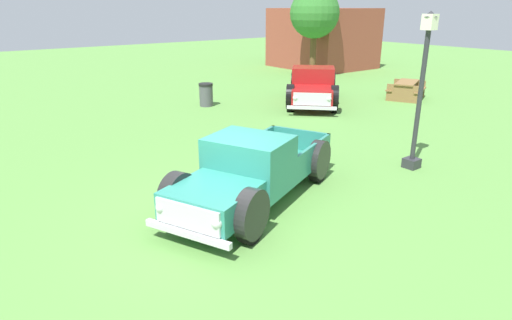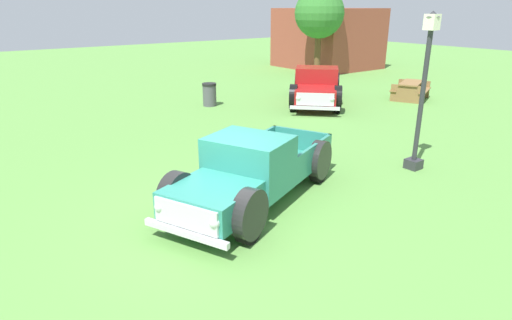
% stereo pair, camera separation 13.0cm
% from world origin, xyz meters
% --- Properties ---
extents(ground_plane, '(80.00, 80.00, 0.00)m').
position_xyz_m(ground_plane, '(0.00, 0.00, 0.00)').
color(ground_plane, '#5B9342').
extents(pickup_truck_foreground, '(3.47, 5.11, 1.48)m').
position_xyz_m(pickup_truck_foreground, '(0.05, 0.61, 0.70)').
color(pickup_truck_foreground, '#2D8475').
rests_on(pickup_truck_foreground, ground_plane).
extents(pickup_truck_behind_left, '(4.90, 4.93, 1.57)m').
position_xyz_m(pickup_truck_behind_left, '(-6.20, 8.68, 0.75)').
color(pickup_truck_behind_left, maroon).
rests_on(pickup_truck_behind_left, ground_plane).
extents(lamp_post_near, '(0.36, 0.36, 3.87)m').
position_xyz_m(lamp_post_near, '(0.85, 5.31, 2.03)').
color(lamp_post_near, '#2D2D33').
rests_on(lamp_post_near, ground_plane).
extents(picnic_table, '(2.09, 2.25, 0.78)m').
position_xyz_m(picnic_table, '(-4.47, 12.87, 0.49)').
color(picnic_table, olive).
rests_on(picnic_table, ground_plane).
extents(trash_can, '(0.59, 0.59, 0.95)m').
position_xyz_m(trash_can, '(-8.72, 4.96, 0.48)').
color(trash_can, '#4C4C51').
rests_on(trash_can, ground_plane).
extents(oak_tree_east, '(2.85, 2.85, 5.02)m').
position_xyz_m(oak_tree_east, '(-11.95, 14.36, 3.56)').
color(oak_tree_east, brown).
rests_on(oak_tree_east, ground_plane).
extents(brick_pavilion, '(5.93, 5.13, 3.84)m').
position_xyz_m(brick_pavilion, '(-14.46, 17.74, 1.92)').
color(brick_pavilion, brown).
rests_on(brick_pavilion, ground_plane).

